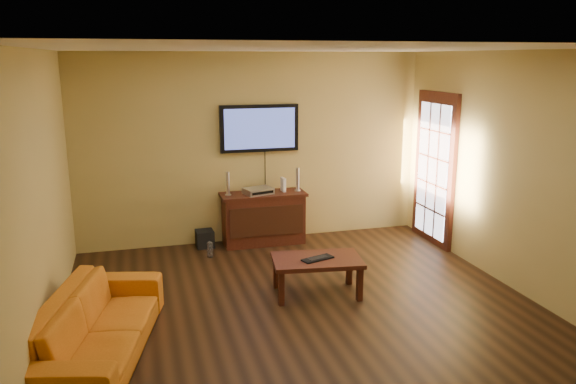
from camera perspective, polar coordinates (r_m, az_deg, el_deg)
name	(u,v)px	position (r m, az deg, el deg)	size (l,w,h in m)	color
ground_plane	(304,309)	(6.12, 1.68, -11.80)	(5.00, 5.00, 0.00)	black
room_walls	(289,144)	(6.21, 0.07, 4.89)	(5.00, 5.00, 5.00)	tan
french_door	(434,171)	(8.25, 14.64, 2.12)	(0.07, 1.02, 2.22)	#33130B
media_console	(263,218)	(8.06, -2.51, -2.66)	(1.21, 0.46, 0.74)	#33130B
television	(259,128)	(7.99, -2.92, 6.48)	(1.13, 0.08, 0.67)	black
coffee_table	(317,263)	(6.35, 2.96, -7.23)	(1.06, 0.72, 0.43)	#33130B
sofa	(96,316)	(5.35, -18.91, -11.81)	(2.02, 0.59, 0.79)	#C76B16
speaker_left	(228,185)	(7.85, -6.13, 0.75)	(0.09, 0.09, 0.33)	silver
speaker_right	(298,180)	(8.06, 0.99, 1.19)	(0.09, 0.09, 0.34)	silver
av_receiver	(258,191)	(7.91, -3.05, 0.12)	(0.38, 0.27, 0.09)	silver
game_console	(283,185)	(8.04, -0.49, 0.76)	(0.04, 0.14, 0.20)	white
subwoofer	(205,239)	(8.05, -8.45, -4.71)	(0.24, 0.24, 0.24)	black
bottle	(210,249)	(7.65, -7.94, -5.80)	(0.08, 0.08, 0.23)	white
keyboard	(318,258)	(6.29, 3.02, -6.76)	(0.39, 0.25, 0.02)	black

